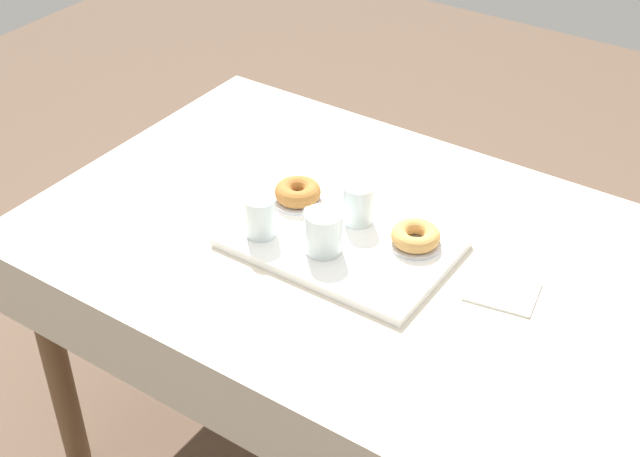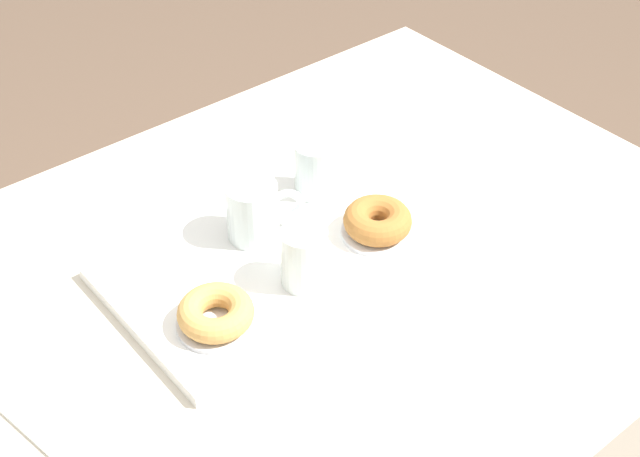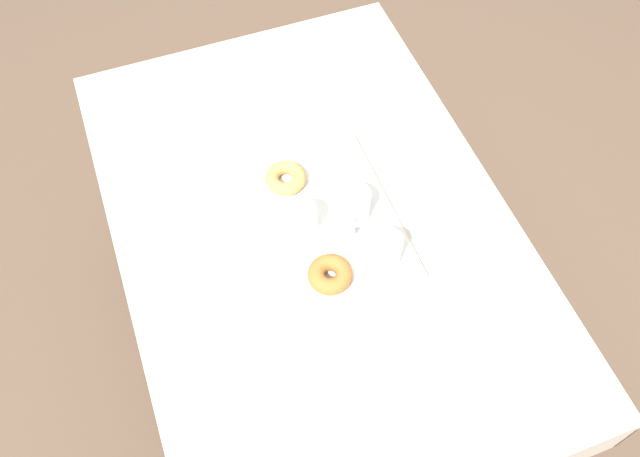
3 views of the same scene
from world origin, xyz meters
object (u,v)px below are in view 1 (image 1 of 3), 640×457
tea_mug_left (323,233)px  water_glass_far (261,218)px  serving_tray (342,243)px  sugar_donut_right (298,192)px  donut_plate_left (415,244)px  paper_napkin (502,291)px  sugar_donut_left (416,236)px  donut_plate_right (298,201)px  water_glass_near (358,205)px  dining_table (356,271)px

tea_mug_left → water_glass_far: size_ratio=1.25×
serving_tray → tea_mug_left: bearing=77.2°
serving_tray → sugar_donut_right: size_ratio=4.45×
serving_tray → donut_plate_left: bearing=-154.2°
water_glass_far → donut_plate_left: water_glass_far is taller
paper_napkin → serving_tray: bearing=8.4°
sugar_donut_left → donut_plate_right: size_ratio=0.95×
water_glass_far → sugar_donut_right: (0.00, -0.14, -0.01)m
water_glass_near → sugar_donut_right: water_glass_near is taller
water_glass_far → donut_plate_right: water_glass_far is taller
tea_mug_left → water_glass_near: (-0.01, -0.13, -0.00)m
donut_plate_left → donut_plate_right: bearing=1.1°
water_glass_far → paper_napkin: 0.52m
donut_plate_right → sugar_donut_right: bearing=0.0°
tea_mug_left → sugar_donut_right: tea_mug_left is taller
water_glass_far → serving_tray: bearing=-152.0°
water_glass_near → donut_plate_right: (0.15, 0.01, -0.04)m
donut_plate_left → paper_napkin: donut_plate_left is taller
tea_mug_left → sugar_donut_left: tea_mug_left is taller
donut_plate_right → paper_napkin: (-0.51, 0.01, -0.02)m
dining_table → sugar_donut_right: size_ratio=13.59×
serving_tray → water_glass_near: water_glass_near is taller
tea_mug_left → water_glass_near: 0.13m
donut_plate_left → donut_plate_right: same height
sugar_donut_right → paper_napkin: sugar_donut_right is taller
dining_table → donut_plate_left: bearing=-167.1°
paper_napkin → water_glass_far: bearing=14.8°
serving_tray → tea_mug_left: 0.08m
dining_table → water_glass_near: bearing=-58.7°
donut_plate_left → sugar_donut_right: (0.30, 0.01, 0.02)m
tea_mug_left → donut_plate_right: bearing=-38.6°
paper_napkin → tea_mug_left: bearing=16.3°
sugar_donut_left → paper_napkin: (-0.21, 0.02, -0.04)m
tea_mug_left → sugar_donut_right: (0.15, -0.12, -0.02)m
dining_table → sugar_donut_right: (0.17, -0.02, 0.14)m
tea_mug_left → paper_napkin: size_ratio=0.83×
serving_tray → paper_napkin: (-0.35, -0.05, -0.01)m
water_glass_near → donut_plate_left: bearing=177.5°
sugar_donut_right → donut_plate_right: bearing=0.0°
serving_tray → water_glass_far: (0.15, 0.08, 0.05)m
water_glass_far → sugar_donut_right: bearing=-88.1°
serving_tray → sugar_donut_left: sugar_donut_left is taller
dining_table → water_glass_near: (0.02, -0.04, 0.15)m
donut_plate_right → serving_tray: bearing=158.6°
sugar_donut_right → tea_mug_left: bearing=141.4°
water_glass_far → paper_napkin: size_ratio=0.67×
water_glass_near → donut_plate_left: water_glass_near is taller
tea_mug_left → donut_plate_right: 0.19m
water_glass_near → sugar_donut_right: (0.15, 0.01, -0.02)m
dining_table → sugar_donut_left: sugar_donut_left is taller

